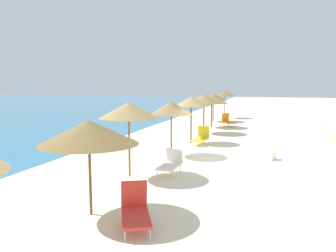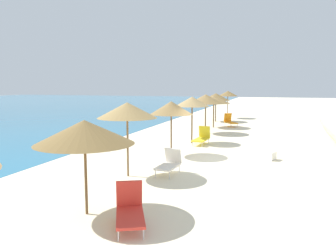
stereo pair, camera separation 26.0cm
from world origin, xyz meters
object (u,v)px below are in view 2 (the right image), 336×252
beach_umbrella_5 (171,108)px  beach_umbrella_9 (216,97)px  beach_umbrella_6 (192,102)px  beach_umbrella_7 (206,99)px  lounge_chair_3 (169,163)px  lounge_chair_1 (130,210)px  lounge_chair_4 (230,121)px  cooler_box (270,156)px  beach_umbrella_8 (214,100)px  lounge_chair_2 (202,137)px  beach_umbrella_3 (84,132)px  beach_umbrella_10 (228,94)px  beach_umbrella_4 (127,110)px

beach_umbrella_5 → beach_umbrella_9: 16.06m
beach_umbrella_6 → beach_umbrella_7: 4.28m
beach_umbrella_7 → lounge_chair_3: bearing=-175.6°
beach_umbrella_9 → lounge_chair_1: 24.64m
lounge_chair_4 → cooler_box: bearing=74.6°
beach_umbrella_5 → lounge_chair_3: (-3.42, -0.97, -1.93)m
beach_umbrella_8 → beach_umbrella_9: beach_umbrella_9 is taller
lounge_chair_1 → lounge_chair_2: (11.99, 0.72, -0.01)m
beach_umbrella_3 → cooler_box: 9.86m
beach_umbrella_7 → cooler_box: beach_umbrella_7 is taller
beach_umbrella_7 → lounge_chair_3: size_ratio=1.99×
beach_umbrella_7 → cooler_box: size_ratio=5.29×
lounge_chair_1 → beach_umbrella_9: bearing=-110.8°
beach_umbrella_8 → beach_umbrella_9: bearing=7.6°
beach_umbrella_3 → beach_umbrella_9: (24.12, 0.62, 0.08)m
beach_umbrella_10 → cooler_box: (-19.31, -4.61, -2.35)m
beach_umbrella_9 → cooler_box: size_ratio=5.05×
beach_umbrella_9 → lounge_chair_3: beach_umbrella_9 is taller
beach_umbrella_7 → beach_umbrella_3: bearing=179.9°
beach_umbrella_3 → beach_umbrella_8: 19.66m
beach_umbrella_3 → lounge_chair_4: (20.70, -1.19, -1.81)m
beach_umbrella_3 → beach_umbrella_8: beach_umbrella_8 is taller
beach_umbrella_3 → lounge_chair_2: (11.63, -0.71, -1.85)m
beach_umbrella_8 → lounge_chair_1: 20.16m
lounge_chair_4 → beach_umbrella_3: bearing=55.6°
beach_umbrella_5 → beach_umbrella_6: size_ratio=0.97×
beach_umbrella_10 → beach_umbrella_4: bearing=178.7°
lounge_chair_2 → lounge_chair_1: bearing=98.4°
beach_umbrella_9 → lounge_chair_1: bearing=-175.2°
beach_umbrella_7 → lounge_chair_3: (-11.49, -0.88, -2.03)m
beach_umbrella_9 → lounge_chair_4: beach_umbrella_9 is taller
lounge_chair_1 → beach_umbrella_5: bearing=-105.4°
beach_umbrella_4 → cooler_box: beach_umbrella_4 is taller
beach_umbrella_9 → lounge_chair_4: (-3.41, -1.80, -1.89)m
beach_umbrella_8 → lounge_chair_2: 8.28m
beach_umbrella_3 → cooler_box: beach_umbrella_3 is taller
beach_umbrella_4 → beach_umbrella_7: 12.27m
lounge_chair_2 → lounge_chair_4: size_ratio=1.00×
lounge_chair_3 → beach_umbrella_3: bearing=83.0°
beach_umbrella_3 → lounge_chair_1: bearing=-104.1°
beach_umbrella_10 → lounge_chair_2: 16.31m
cooler_box → lounge_chair_2: bearing=51.0°
beach_umbrella_10 → beach_umbrella_5: bearing=179.8°
beach_umbrella_4 → beach_umbrella_9: size_ratio=1.06×
lounge_chair_1 → lounge_chair_4: bearing=-114.9°
lounge_chair_1 → beach_umbrella_7: bearing=-110.7°
beach_umbrella_5 → beach_umbrella_7: bearing=-0.6°
beach_umbrella_6 → beach_umbrella_10: size_ratio=0.98×
beach_umbrella_4 → lounge_chair_2: beach_umbrella_4 is taller
lounge_chair_3 → lounge_chair_4: size_ratio=0.84×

